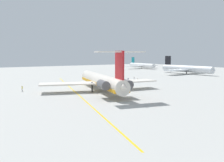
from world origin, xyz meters
TOP-DOWN VIEW (x-y plane):
  - ground at (0.00, 0.00)m, footprint 310.22×310.22m
  - main_jetliner at (0.29, 7.17)m, footprint 41.16×36.72m
  - airliner_far_left at (-82.18, 89.41)m, footprint 28.59×28.16m
  - airliner_mid_left at (-29.79, 79.60)m, footprint 33.55×33.21m
  - ground_crew_near_nose at (-16.80, 29.11)m, footprint 0.26×0.42m
  - ground_crew_near_tail at (-17.43, 32.66)m, footprint 0.28×0.38m
  - ground_crew_portside at (-12.72, 30.84)m, footprint 0.27×0.40m
  - ground_crew_starboard at (-12.60, -13.34)m, footprint 0.37×0.29m
  - safety_cone_nose at (-26.59, -3.72)m, footprint 0.40×0.40m
  - taxiway_centreline at (-0.85, -0.69)m, footprint 87.66×22.08m

SIDE VIEW (x-z plane):
  - ground at x=0.00m, z-range 0.00..0.00m
  - taxiway_centreline at x=-0.85m, z-range 0.00..0.01m
  - safety_cone_nose at x=-26.59m, z-range 0.00..0.55m
  - ground_crew_near_nose at x=-16.80m, z-range 0.22..1.87m
  - ground_crew_portside at x=-12.72m, z-range 0.22..1.91m
  - ground_crew_near_tail at x=-17.43m, z-range 0.23..1.95m
  - ground_crew_starboard at x=-12.60m, z-range 0.23..1.95m
  - airliner_far_left at x=-82.18m, z-range -1.76..6.82m
  - airliner_mid_left at x=-29.79m, z-range -2.06..7.96m
  - main_jetliner at x=0.29m, z-range -2.75..9.34m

